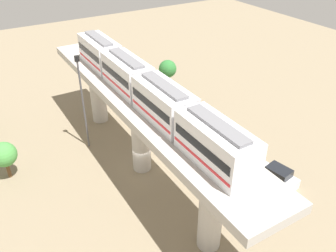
% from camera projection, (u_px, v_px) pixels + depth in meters
% --- Properties ---
extents(ground_plane, '(120.00, 120.00, 0.00)m').
position_uv_depth(ground_plane, '(142.00, 168.00, 37.67)').
color(ground_plane, '#84755B').
extents(viaduct, '(5.20, 35.80, 8.32)m').
position_uv_depth(viaduct, '(140.00, 115.00, 34.27)').
color(viaduct, '#B7B2AA').
rests_on(viaduct, ground).
extents(train, '(2.64, 27.45, 3.24)m').
position_uv_depth(train, '(144.00, 87.00, 31.66)').
color(train, silver).
rests_on(train, viaduct).
extents(parked_car_orange, '(2.24, 4.37, 1.76)m').
position_uv_depth(parked_car_orange, '(207.00, 149.00, 39.32)').
color(parked_car_orange, orange).
rests_on(parked_car_orange, ground).
extents(parked_car_white, '(2.53, 4.46, 1.76)m').
position_uv_depth(parked_car_white, '(277.00, 176.00, 35.35)').
color(parked_car_white, white).
rests_on(parked_car_white, ground).
extents(parked_car_red, '(2.33, 4.40, 1.76)m').
position_uv_depth(parked_car_red, '(175.00, 103.00, 48.48)').
color(parked_car_red, red).
rests_on(parked_car_red, ground).
extents(tree_near_viaduct, '(2.55, 2.55, 4.94)m').
position_uv_depth(tree_near_viaduct, '(168.00, 69.00, 51.18)').
color(tree_near_viaduct, brown).
rests_on(tree_near_viaduct, ground).
extents(tree_far_corner, '(2.52, 2.52, 4.06)m').
position_uv_depth(tree_far_corner, '(4.00, 155.00, 34.97)').
color(tree_far_corner, brown).
rests_on(tree_far_corner, ground).
extents(signal_post, '(0.44, 0.28, 10.92)m').
position_uv_depth(signal_post, '(83.00, 100.00, 37.93)').
color(signal_post, '#4C4C51').
rests_on(signal_post, ground).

